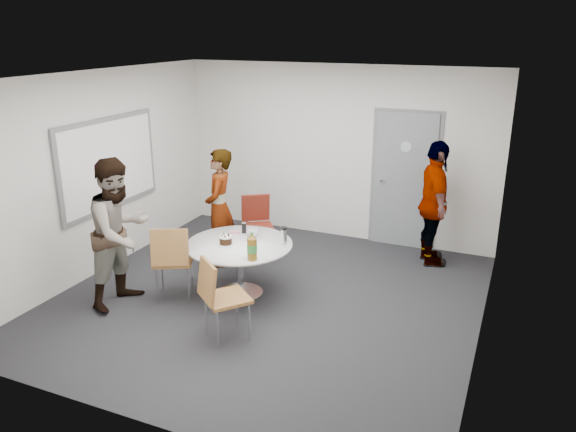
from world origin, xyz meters
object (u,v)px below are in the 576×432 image
at_px(person_left, 120,232).
at_px(person_main, 219,208).
at_px(chair_near_right, 218,292).
at_px(chair_near_left, 172,256).
at_px(table, 241,250).
at_px(whiteboard, 109,164).
at_px(door, 404,181).
at_px(chair_far, 257,220).
at_px(person_right, 434,204).

bearing_deg(person_left, person_main, -11.46).
xyz_separation_m(chair_near_right, person_main, (-1.02, 1.82, 0.26)).
xyz_separation_m(chair_near_left, chair_near_right, (0.97, -0.58, -0.03)).
bearing_deg(table, person_main, 133.70).
bearing_deg(chair_near_right, whiteboard, -168.46).
relative_size(door, chair_far, 2.33).
xyz_separation_m(table, chair_far, (-0.40, 1.24, -0.05)).
relative_size(door, chair_near_right, 2.28).
bearing_deg(person_right, person_main, 92.07).
bearing_deg(chair_near_right, person_right, 99.74).
bearing_deg(door, table, -120.18).
relative_size(door, whiteboard, 1.12).
distance_m(whiteboard, person_left, 1.40).
relative_size(person_left, person_right, 1.02).
relative_size(chair_near_right, person_left, 0.51).
height_order(table, chair_far, table).
bearing_deg(table, chair_near_right, -75.03).
height_order(door, chair_near_left, door).
height_order(table, person_main, person_main).
bearing_deg(chair_far, door, 179.79).
height_order(whiteboard, chair_far, whiteboard).
relative_size(door, chair_near_left, 2.17).
distance_m(door, person_left, 4.19).
relative_size(chair_far, person_left, 0.50).
xyz_separation_m(person_left, person_right, (3.22, 2.68, -0.02)).
distance_m(table, chair_near_right, 1.08).
distance_m(door, chair_far, 2.29).
xyz_separation_m(chair_near_left, chair_far, (0.30, 1.71, -0.04)).
height_order(chair_near_left, person_left, person_left).
bearing_deg(chair_near_right, door, 111.14).
xyz_separation_m(chair_near_left, person_right, (2.69, 2.43, 0.29)).
relative_size(person_main, person_left, 0.91).
bearing_deg(door, person_left, -129.71).
bearing_deg(chair_near_right, chair_far, 145.95).
bearing_deg(chair_near_left, whiteboard, 127.47).
bearing_deg(table, chair_far, 107.80).
xyz_separation_m(chair_near_right, chair_far, (-0.68, 2.28, -0.01)).
relative_size(door, table, 1.61).
bearing_deg(whiteboard, chair_near_right, -27.90).
bearing_deg(chair_near_left, person_right, 15.47).
bearing_deg(table, whiteboard, 174.12).
xyz_separation_m(chair_far, person_main, (-0.35, -0.46, 0.27)).
xyz_separation_m(door, person_right, (0.54, -0.54, -0.14)).
xyz_separation_m(whiteboard, chair_near_right, (2.39, -1.26, -0.88)).
xyz_separation_m(door, table, (-1.45, -2.50, -0.42)).
bearing_deg(door, whiteboard, -147.34).
bearing_deg(chair_far, chair_near_right, 72.02).
distance_m(chair_near_left, person_left, 0.66).
bearing_deg(door, chair_far, -145.72).
relative_size(whiteboard, table, 1.45).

